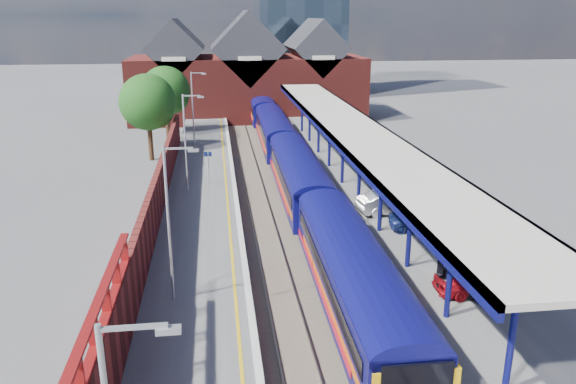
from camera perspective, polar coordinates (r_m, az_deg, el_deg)
name	(u,v)px	position (r m, az deg, el deg)	size (l,w,h in m)	color
ground	(268,173)	(48.94, -2.06, 1.94)	(240.00, 240.00, 0.00)	#5B5B5E
ballast_bed	(281,210)	(39.44, -0.68, -1.89)	(6.00, 76.00, 0.06)	#473D33
rails	(281,209)	(39.41, -0.68, -1.76)	(4.51, 76.00, 0.14)	slate
left_platform	(202,207)	(39.06, -8.73, -1.56)	(5.00, 76.00, 1.00)	#565659
right_platform	(365,201)	(40.39, 7.80, -0.88)	(6.00, 76.00, 1.00)	#565659
coping_left	(236,199)	(38.90, -5.30, -0.70)	(0.30, 76.00, 0.05)	silver
coping_right	(326,195)	(39.59, 3.84, -0.33)	(0.30, 76.00, 0.05)	silver
yellow_line	(227,199)	(38.89, -6.19, -0.76)	(0.14, 76.00, 0.01)	yellow
train	(285,149)	(48.50, -0.32, 4.39)	(3.04, 65.94, 3.45)	#0C0C56
canopy	(353,130)	(40.88, 6.66, 6.28)	(4.50, 52.00, 4.48)	#0E1055
lamp_post_b	(171,215)	(24.43, -11.77, -2.33)	(1.48, 0.18, 7.00)	#A5A8AA
lamp_post_c	(187,138)	(39.84, -10.22, 5.45)	(1.48, 0.18, 7.00)	#A5A8AA
lamp_post_d	(194,104)	(55.58, -9.53, 8.86)	(1.48, 0.18, 7.00)	#A5A8AA
platform_sign	(208,162)	(42.26, -8.10, 3.03)	(0.55, 0.08, 2.50)	#A5A8AA
brick_wall	(152,214)	(32.52, -13.65, -2.17)	(0.35, 50.00, 3.86)	maroon
station_building	(247,76)	(75.46, -4.16, 11.63)	(30.00, 12.12, 13.78)	maroon
tree_near	(149,104)	(53.76, -13.92, 8.69)	(5.20, 5.20, 8.10)	#382314
tree_far	(167,92)	(61.55, -12.20, 9.87)	(5.20, 5.20, 8.10)	#382314
parked_car_red	(477,281)	(27.10, 18.61, -8.54)	(1.53, 3.79, 1.29)	#9F0D16
parked_car_silver	(393,202)	(36.47, 10.63, -0.97)	(1.61, 4.61, 1.52)	#A6A7AB
parked_car_dark	(485,284)	(27.00, 19.40, -8.78)	(1.75, 4.30, 1.25)	black
parked_car_blue	(423,221)	(34.07, 13.52, -2.86)	(1.83, 3.96, 1.10)	navy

